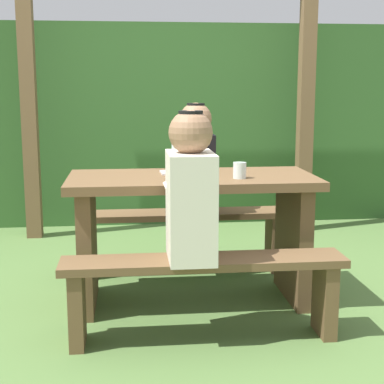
# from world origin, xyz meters

# --- Properties ---
(ground_plane) EXTENTS (12.00, 12.00, 0.00)m
(ground_plane) POSITION_xyz_m (0.00, 0.00, 0.00)
(ground_plane) COLOR #4F7038
(hedge_backdrop) EXTENTS (6.40, 0.70, 1.79)m
(hedge_backdrop) POSITION_xyz_m (0.00, 2.32, 0.89)
(hedge_backdrop) COLOR #325B28
(hedge_backdrop) RESTS_ON ground_plane
(pergola_post_left) EXTENTS (0.12, 0.12, 2.28)m
(pergola_post_left) POSITION_xyz_m (-1.15, 1.63, 1.14)
(pergola_post_left) COLOR brown
(pergola_post_left) RESTS_ON ground_plane
(pergola_post_right) EXTENTS (0.12, 0.12, 2.28)m
(pergola_post_right) POSITION_xyz_m (1.15, 1.63, 1.14)
(pergola_post_right) COLOR brown
(pergola_post_right) RESTS_ON ground_plane
(picnic_table) EXTENTS (1.40, 0.64, 0.75)m
(picnic_table) POSITION_xyz_m (0.00, 0.00, 0.51)
(picnic_table) COLOR brown
(picnic_table) RESTS_ON ground_plane
(bench_near) EXTENTS (1.40, 0.24, 0.42)m
(bench_near) POSITION_xyz_m (0.00, -0.54, 0.30)
(bench_near) COLOR brown
(bench_near) RESTS_ON ground_plane
(bench_far) EXTENTS (1.40, 0.24, 0.42)m
(bench_far) POSITION_xyz_m (0.00, 0.54, 0.30)
(bench_far) COLOR brown
(bench_far) RESTS_ON ground_plane
(person_white_shirt) EXTENTS (0.25, 0.35, 0.72)m
(person_white_shirt) POSITION_xyz_m (-0.06, -0.54, 0.75)
(person_white_shirt) COLOR silver
(person_white_shirt) RESTS_ON bench_near
(person_black_coat) EXTENTS (0.25, 0.35, 0.72)m
(person_black_coat) POSITION_xyz_m (0.08, 0.54, 0.75)
(person_black_coat) COLOR black
(person_black_coat) RESTS_ON bench_far
(drinking_glass) EXTENTS (0.07, 0.07, 0.09)m
(drinking_glass) POSITION_xyz_m (0.25, -0.12, 0.79)
(drinking_glass) COLOR silver
(drinking_glass) RESTS_ON picnic_table
(bottle_left) EXTENTS (0.07, 0.07, 0.21)m
(bottle_left) POSITION_xyz_m (-0.11, -0.11, 0.83)
(bottle_left) COLOR silver
(bottle_left) RESTS_ON picnic_table
(bottle_right) EXTENTS (0.06, 0.06, 0.24)m
(bottle_right) POSITION_xyz_m (0.01, 0.05, 0.84)
(bottle_right) COLOR silver
(bottle_right) RESTS_ON picnic_table
(cell_phone) EXTENTS (0.08, 0.14, 0.01)m
(cell_phone) POSITION_xyz_m (-0.14, 0.10, 0.75)
(cell_phone) COLOR silver
(cell_phone) RESTS_ON picnic_table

